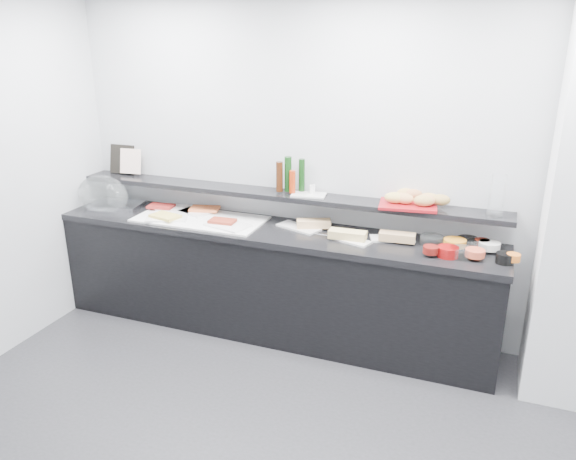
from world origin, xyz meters
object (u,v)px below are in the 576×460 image
(condiment_tray, at_px, (309,195))
(carafe, at_px, (497,196))
(framed_print, at_px, (122,159))
(bread_tray, at_px, (408,205))
(sandwich_plate_mid, at_px, (351,240))
(cloche_base, at_px, (118,205))

(condiment_tray, xyz_separation_m, carafe, (1.39, -0.03, 0.14))
(framed_print, bearing_deg, bread_tray, -4.03)
(framed_print, xyz_separation_m, condiment_tray, (1.82, -0.09, -0.12))
(sandwich_plate_mid, relative_size, carafe, 1.02)
(framed_print, height_order, carafe, carafe)
(cloche_base, height_order, sandwich_plate_mid, cloche_base)
(condiment_tray, height_order, bread_tray, bread_tray)
(sandwich_plate_mid, distance_m, bread_tray, 0.50)
(cloche_base, bearing_deg, carafe, -7.95)
(carafe, bearing_deg, sandwich_plate_mid, -168.86)
(framed_print, relative_size, carafe, 0.87)
(cloche_base, xyz_separation_m, framed_print, (-0.08, 0.23, 0.36))
(framed_print, distance_m, carafe, 3.21)
(sandwich_plate_mid, bearing_deg, condiment_tray, 169.58)
(cloche_base, height_order, condiment_tray, condiment_tray)
(bread_tray, bearing_deg, cloche_base, 175.40)
(framed_print, bearing_deg, sandwich_plate_mid, -9.90)
(sandwich_plate_mid, bearing_deg, cloche_base, -163.95)
(carafe, bearing_deg, cloche_base, -178.05)
(cloche_base, xyz_separation_m, condiment_tray, (1.74, 0.14, 0.24))
(sandwich_plate_mid, height_order, framed_print, framed_print)
(sandwich_plate_mid, xyz_separation_m, framed_print, (-2.23, 0.32, 0.37))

